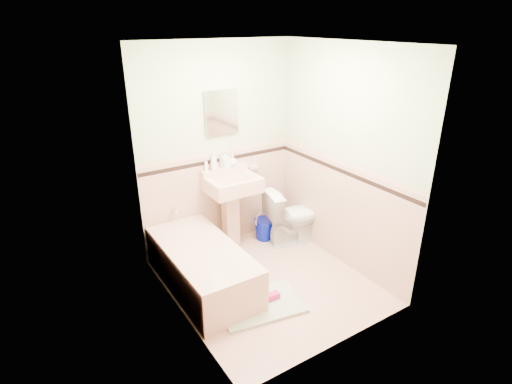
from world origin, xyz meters
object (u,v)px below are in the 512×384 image
sink (233,214)px  medicine_cabinet (222,112)px  soap_bottle_mid (225,159)px  bucket (265,229)px  toilet (293,216)px  soap_bottle_right (232,160)px  soap_bottle_left (214,161)px  bathtub (203,268)px  shoe (272,296)px

sink → medicine_cabinet: bearing=90.0°
soap_bottle_mid → bucket: 1.11m
soap_bottle_mid → toilet: (0.73, -0.44, -0.77)m
soap_bottle_right → soap_bottle_left: bearing=180.0°
soap_bottle_left → toilet: bearing=-26.4°
bathtub → medicine_cabinet: 1.78m
sink → soap_bottle_left: size_ratio=4.54×
medicine_cabinet → soap_bottle_mid: (0.01, -0.03, -0.56)m
toilet → soap_bottle_mid: bearing=70.3°
soap_bottle_left → toilet: 1.25m
sink → soap_bottle_right: size_ratio=6.76×
soap_bottle_mid → medicine_cabinet: bearing=110.6°
soap_bottle_right → toilet: (0.62, -0.44, -0.74)m
toilet → bucket: 0.43m
bucket → toilet: bearing=-42.8°
bathtub → medicine_cabinet: bearing=47.4°
bathtub → soap_bottle_left: 1.27m
soap_bottle_mid → soap_bottle_right: size_ratio=1.47×
sink → soap_bottle_left: (-0.14, 0.18, 0.65)m
soap_bottle_mid → soap_bottle_right: soap_bottle_mid is taller
bathtub → sink: 0.90m
soap_bottle_mid → bucket: soap_bottle_mid is taller
soap_bottle_mid → shoe: soap_bottle_mid is taller
bucket → shoe: 1.33m
sink → soap_bottle_right: soap_bottle_right is taller
soap_bottle_left → toilet: (0.88, -0.44, -0.77)m
bathtub → toilet: bearing=10.9°
soap_bottle_right → shoe: size_ratio=0.88×
soap_bottle_right → shoe: bearing=-103.5°
bucket → soap_bottle_right: bearing=152.0°
soap_bottle_left → bucket: soap_bottle_left is taller
bucket → bathtub: bearing=-155.7°
toilet → bathtub: bearing=112.3°
toilet → shoe: bearing=145.0°
medicine_cabinet → toilet: (0.74, -0.47, -1.34)m
sink → soap_bottle_left: 0.69m
toilet → bucket: toilet is taller
bathtub → bucket: size_ratio=5.43×
soap_bottle_mid → toilet: 1.14m
shoe → sink: bearing=82.8°
bathtub → soap_bottle_left: (0.54, 0.71, 0.91)m
soap_bottle_left → bathtub: bearing=-127.1°
sink → medicine_cabinet: size_ratio=1.88×
sink → medicine_cabinet: 1.24m
bucket → shoe: bucket is taller
shoe → soap_bottle_left: bearing=90.2°
bathtub → soap_bottle_left: soap_bottle_left is taller
soap_bottle_left → toilet: size_ratio=0.29×
bathtub → bucket: (1.15, 0.52, -0.09)m
sink → toilet: sink is taller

